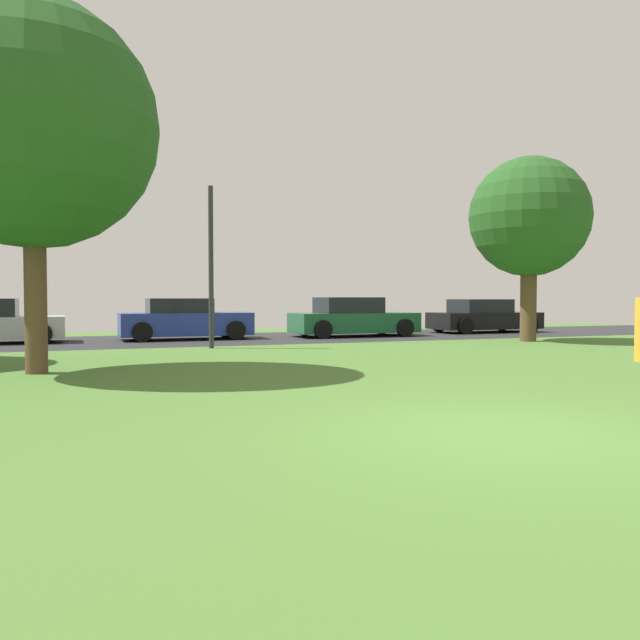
% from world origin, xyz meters
% --- Properties ---
extents(ground_plane, '(44.00, 44.00, 0.00)m').
position_xyz_m(ground_plane, '(0.00, 0.00, 0.00)').
color(ground_plane, '#47702D').
extents(road_strip, '(44.00, 6.40, 0.01)m').
position_xyz_m(road_strip, '(0.00, 16.00, 0.00)').
color(road_strip, '#28282B').
rests_on(road_strip, ground_plane).
extents(oak_tree_left, '(3.82, 3.82, 5.91)m').
position_xyz_m(oak_tree_left, '(9.49, 11.37, 3.97)').
color(oak_tree_left, brown).
rests_on(oak_tree_left, ground_plane).
extents(birch_tree_lone, '(4.59, 4.59, 6.92)m').
position_xyz_m(birch_tree_lone, '(-4.85, 7.51, 4.61)').
color(birch_tree_lone, brown).
rests_on(birch_tree_lone, ground_plane).
extents(parked_car_blue, '(4.30, 1.94, 1.38)m').
position_xyz_m(parked_car_blue, '(-0.73, 16.18, 0.64)').
color(parked_car_blue, '#233893').
rests_on(parked_car_blue, ground_plane).
extents(parked_car_green, '(4.50, 2.10, 1.41)m').
position_xyz_m(parked_car_green, '(5.25, 15.77, 0.65)').
color(parked_car_green, '#195633').
rests_on(parked_car_green, ground_plane).
extents(parked_car_black, '(4.39, 2.09, 1.34)m').
position_xyz_m(parked_car_black, '(11.24, 16.29, 0.61)').
color(parked_car_black, black).
rests_on(parked_car_black, ground_plane).
extents(street_lamp_post, '(0.14, 0.14, 4.50)m').
position_xyz_m(street_lamp_post, '(-0.62, 12.20, 2.25)').
color(street_lamp_post, '#2D2D33').
rests_on(street_lamp_post, ground_plane).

